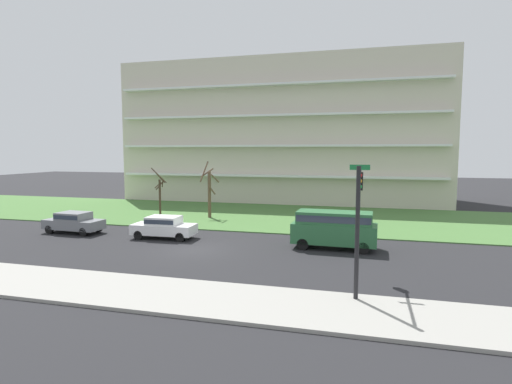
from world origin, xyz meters
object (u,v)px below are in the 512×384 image
(tree_far_left, at_px, (160,194))
(tree_left, at_px, (209,191))
(sedan_gray_center_left, at_px, (74,221))
(van_green_near_left, at_px, (334,227))
(traffic_signal_mast, at_px, (359,205))
(sedan_white_center_right, at_px, (164,226))

(tree_far_left, distance_m, tree_left, 4.69)
(sedan_gray_center_left, bearing_deg, van_green_near_left, -177.19)
(sedan_gray_center_left, bearing_deg, traffic_signal_mast, 162.98)
(sedan_white_center_right, xyz_separation_m, traffic_signal_mast, (13.33, -7.49, 2.92))
(tree_far_left, bearing_deg, tree_left, 7.75)
(tree_far_left, height_order, tree_left, tree_left)
(sedan_gray_center_left, relative_size, traffic_signal_mast, 0.81)
(tree_left, distance_m, traffic_signal_mast, 21.36)
(van_green_near_left, bearing_deg, sedan_white_center_right, 1.89)
(van_green_near_left, bearing_deg, sedan_gray_center_left, 1.89)
(tree_left, bearing_deg, traffic_signal_mast, -50.83)
(sedan_white_center_right, relative_size, traffic_signal_mast, 0.81)
(van_green_near_left, bearing_deg, tree_left, -35.33)
(traffic_signal_mast, bearing_deg, van_green_near_left, 101.84)
(sedan_gray_center_left, height_order, traffic_signal_mast, traffic_signal_mast)
(van_green_near_left, bearing_deg, tree_far_left, -25.05)
(sedan_gray_center_left, height_order, sedan_white_center_right, same)
(tree_far_left, xyz_separation_m, sedan_white_center_right, (4.77, -8.41, -1.30))
(sedan_gray_center_left, bearing_deg, sedan_white_center_right, -177.19)
(traffic_signal_mast, bearing_deg, tree_left, 129.17)
(van_green_near_left, xyz_separation_m, traffic_signal_mast, (1.57, -7.49, 2.39))
(sedan_gray_center_left, xyz_separation_m, traffic_signal_mast, (20.77, -7.49, 2.92))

